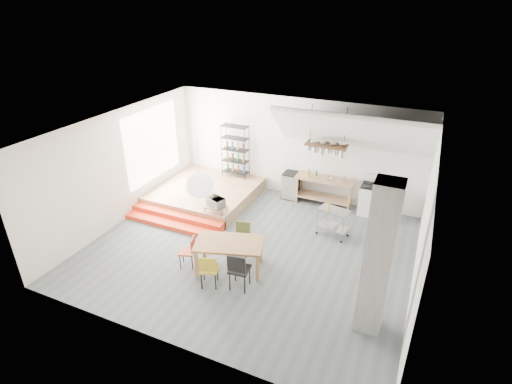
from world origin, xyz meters
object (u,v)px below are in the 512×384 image
at_px(dining_table, 229,245).
at_px(mini_fridge, 291,185).
at_px(rolling_cart, 333,219).
at_px(stove, 370,199).

relative_size(dining_table, mini_fridge, 2.05).
xyz_separation_m(dining_table, rolling_cart, (1.88, 2.47, -0.15)).
relative_size(stove, mini_fridge, 1.36).
bearing_deg(stove, mini_fridge, 178.99).
bearing_deg(stove, dining_table, -121.93).
height_order(stove, rolling_cart, stove).
bearing_deg(mini_fridge, stove, -1.01).
xyz_separation_m(rolling_cart, mini_fridge, (-1.81, 1.70, -0.08)).
distance_m(rolling_cart, mini_fridge, 2.48).
height_order(rolling_cart, mini_fridge, mini_fridge).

